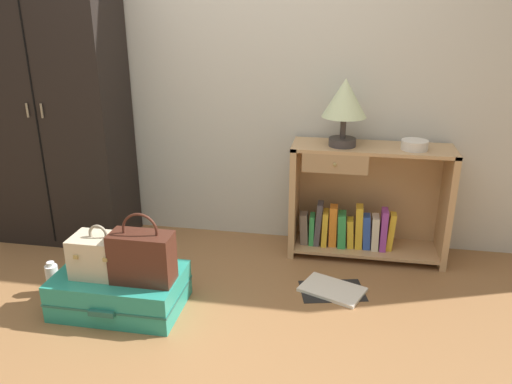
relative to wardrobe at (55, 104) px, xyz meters
name	(u,v)px	position (x,y,z in m)	size (l,w,h in m)	color
ground_plane	(178,359)	(1.21, -1.20, -0.96)	(9.00, 9.00, 0.00)	olive
back_wall	(240,51)	(1.21, 0.30, 0.34)	(6.40, 0.10, 2.60)	beige
wardrobe	(55,104)	(0.00, 0.00, 0.00)	(0.90, 0.47, 1.93)	black
bookshelf	(363,205)	(2.07, 0.07, -0.61)	(1.01, 0.34, 0.76)	tan
table_lamp	(345,101)	(1.92, 0.03, 0.07)	(0.28, 0.28, 0.42)	#3D3838
bowl	(415,145)	(2.35, 0.02, -0.18)	(0.16, 0.16, 0.06)	silver
suitcase_large	(120,290)	(0.76, -0.83, -0.86)	(0.69, 0.46, 0.21)	teal
train_case	(101,255)	(0.68, -0.86, -0.64)	(0.30, 0.21, 0.29)	beige
handbag	(142,257)	(0.93, -0.88, -0.61)	(0.33, 0.16, 0.39)	#472319
bottle	(53,279)	(0.31, -0.76, -0.87)	(0.07, 0.07, 0.20)	white
open_book_on_floor	(332,290)	(1.91, -0.46, -0.95)	(0.42, 0.35, 0.02)	white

